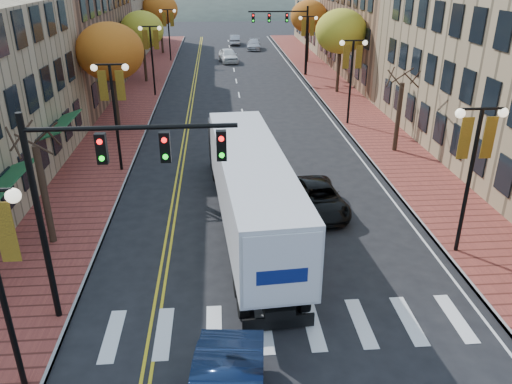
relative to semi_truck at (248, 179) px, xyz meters
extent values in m
plane|color=black|center=(0.76, -9.03, -2.26)|extent=(200.00, 200.00, 0.00)
cube|color=brown|center=(-8.24, 23.47, -2.19)|extent=(4.00, 85.00, 0.15)
cube|color=brown|center=(9.76, 23.47, -2.19)|extent=(4.00, 85.00, 0.15)
cube|color=brown|center=(-16.24, 26.97, 3.24)|extent=(12.00, 24.00, 11.00)
cube|color=#9E8966|center=(-16.24, 51.97, 2.49)|extent=(12.00, 26.00, 9.50)
cube|color=brown|center=(19.26, 32.97, 2.74)|extent=(15.00, 24.00, 10.00)
cube|color=#9E8966|center=(19.26, 54.97, 3.24)|extent=(15.00, 20.00, 11.00)
cylinder|color=#382619|center=(-8.24, -1.03, -0.01)|extent=(0.28, 0.28, 4.20)
cylinder|color=#382619|center=(-8.24, 14.97, 0.34)|extent=(0.28, 0.28, 4.90)
ellipsoid|color=#D26018|center=(-8.24, 14.97, 3.20)|extent=(4.48, 4.48, 3.81)
cylinder|color=#382619|center=(-8.24, 30.97, 0.16)|extent=(0.28, 0.28, 4.55)
ellipsoid|color=gold|center=(-8.24, 30.97, 2.81)|extent=(4.16, 4.16, 3.54)
cylinder|color=#382619|center=(-8.24, 48.97, 0.41)|extent=(0.28, 0.28, 5.04)
ellipsoid|color=#D26018|center=(-8.24, 48.97, 3.35)|extent=(4.61, 4.61, 3.92)
cylinder|color=#382619|center=(9.76, 8.97, -0.01)|extent=(0.28, 0.28, 4.20)
cylinder|color=#382619|center=(9.76, 24.97, 0.34)|extent=(0.28, 0.28, 4.90)
ellipsoid|color=gold|center=(9.76, 24.97, 3.20)|extent=(4.48, 4.48, 3.81)
cylinder|color=#382619|center=(9.76, 40.97, 0.27)|extent=(0.28, 0.28, 4.76)
ellipsoid|color=#D26018|center=(9.76, 40.97, 3.04)|extent=(4.35, 4.35, 3.70)
cylinder|color=black|center=(-6.74, -9.03, 0.74)|extent=(0.16, 0.16, 6.00)
sphere|color=#FFF2CC|center=(-5.94, -9.03, 3.59)|extent=(0.36, 0.36, 0.36)
cube|color=gold|center=(-6.29, -9.03, 2.64)|extent=(0.45, 0.03, 1.60)
cylinder|color=black|center=(-6.74, 6.97, 0.74)|extent=(0.16, 0.16, 6.00)
cylinder|color=black|center=(-6.74, 6.97, 3.74)|extent=(1.60, 0.10, 0.10)
sphere|color=#FFF2CC|center=(-7.54, 6.97, 3.59)|extent=(0.36, 0.36, 0.36)
sphere|color=#FFF2CC|center=(-5.94, 6.97, 3.59)|extent=(0.36, 0.36, 0.36)
cube|color=gold|center=(-7.19, 6.97, 2.64)|extent=(0.45, 0.03, 1.60)
cube|color=gold|center=(-6.29, 6.97, 2.64)|extent=(0.45, 0.03, 1.60)
cylinder|color=black|center=(-6.74, 24.97, 0.74)|extent=(0.16, 0.16, 6.00)
cylinder|color=black|center=(-6.74, 24.97, 3.74)|extent=(1.60, 0.10, 0.10)
sphere|color=#FFF2CC|center=(-7.54, 24.97, 3.59)|extent=(0.36, 0.36, 0.36)
sphere|color=#FFF2CC|center=(-5.94, 24.97, 3.59)|extent=(0.36, 0.36, 0.36)
cube|color=gold|center=(-7.19, 24.97, 2.64)|extent=(0.45, 0.03, 1.60)
cube|color=gold|center=(-6.29, 24.97, 2.64)|extent=(0.45, 0.03, 1.60)
cylinder|color=black|center=(-6.74, 42.97, 0.74)|extent=(0.16, 0.16, 6.00)
cylinder|color=black|center=(-6.74, 42.97, 3.74)|extent=(1.60, 0.10, 0.10)
sphere|color=#FFF2CC|center=(-7.54, 42.97, 3.59)|extent=(0.36, 0.36, 0.36)
sphere|color=#FFF2CC|center=(-5.94, 42.97, 3.59)|extent=(0.36, 0.36, 0.36)
cube|color=gold|center=(-7.19, 42.97, 2.64)|extent=(0.45, 0.03, 1.60)
cube|color=gold|center=(-6.29, 42.97, 2.64)|extent=(0.45, 0.03, 1.60)
cylinder|color=black|center=(8.26, -3.03, 0.74)|extent=(0.16, 0.16, 6.00)
cylinder|color=black|center=(8.26, -3.03, 3.74)|extent=(1.60, 0.10, 0.10)
sphere|color=#FFF2CC|center=(7.46, -3.03, 3.59)|extent=(0.36, 0.36, 0.36)
sphere|color=#FFF2CC|center=(9.06, -3.03, 3.59)|extent=(0.36, 0.36, 0.36)
cube|color=gold|center=(7.81, -3.03, 2.64)|extent=(0.45, 0.03, 1.60)
cube|color=gold|center=(8.71, -3.03, 2.64)|extent=(0.45, 0.03, 1.60)
cylinder|color=black|center=(8.26, 14.97, 0.74)|extent=(0.16, 0.16, 6.00)
cylinder|color=black|center=(8.26, 14.97, 3.74)|extent=(1.60, 0.10, 0.10)
sphere|color=#FFF2CC|center=(7.46, 14.97, 3.59)|extent=(0.36, 0.36, 0.36)
sphere|color=#FFF2CC|center=(9.06, 14.97, 3.59)|extent=(0.36, 0.36, 0.36)
cube|color=gold|center=(7.81, 14.97, 2.64)|extent=(0.45, 0.03, 1.60)
cube|color=gold|center=(8.71, 14.97, 2.64)|extent=(0.45, 0.03, 1.60)
cylinder|color=black|center=(8.26, 32.97, 0.74)|extent=(0.16, 0.16, 6.00)
cylinder|color=black|center=(8.26, 32.97, 3.74)|extent=(1.60, 0.10, 0.10)
sphere|color=#FFF2CC|center=(7.46, 32.97, 3.59)|extent=(0.36, 0.36, 0.36)
sphere|color=#FFF2CC|center=(9.06, 32.97, 3.59)|extent=(0.36, 0.36, 0.36)
cube|color=gold|center=(7.81, 32.97, 2.64)|extent=(0.45, 0.03, 1.60)
cube|color=gold|center=(8.71, 32.97, 2.64)|extent=(0.45, 0.03, 1.60)
cylinder|color=black|center=(-6.64, -6.03, 1.24)|extent=(0.20, 0.20, 7.00)
cylinder|color=black|center=(-3.64, -6.03, 4.24)|extent=(6.00, 0.14, 0.14)
cube|color=black|center=(-4.54, -6.03, 3.64)|extent=(0.30, 0.25, 0.90)
sphere|color=#FF0C0C|center=(-4.54, -6.17, 3.89)|extent=(0.16, 0.16, 0.16)
cube|color=black|center=(-2.74, -6.03, 3.64)|extent=(0.30, 0.25, 0.90)
sphere|color=#FF0C0C|center=(-2.74, -6.17, 3.89)|extent=(0.16, 0.16, 0.16)
cube|color=black|center=(-1.12, -6.03, 3.64)|extent=(0.30, 0.25, 0.90)
sphere|color=#FF0C0C|center=(-1.12, -6.17, 3.89)|extent=(0.16, 0.16, 0.16)
cylinder|color=black|center=(8.16, 32.97, 1.24)|extent=(0.20, 0.20, 7.00)
cylinder|color=black|center=(5.16, 32.97, 4.24)|extent=(6.00, 0.14, 0.14)
cube|color=black|center=(6.06, 32.97, 3.64)|extent=(0.30, 0.25, 0.90)
sphere|color=#FF0C0C|center=(6.06, 32.83, 3.89)|extent=(0.16, 0.16, 0.16)
cube|color=black|center=(4.26, 32.97, 3.64)|extent=(0.30, 0.25, 0.90)
sphere|color=#FF0C0C|center=(4.26, 32.83, 3.89)|extent=(0.16, 0.16, 0.16)
cube|color=black|center=(2.64, 32.97, 3.64)|extent=(0.30, 0.25, 0.90)
sphere|color=#FF0C0C|center=(2.64, 32.83, 3.89)|extent=(0.16, 0.16, 0.16)
cube|color=black|center=(0.09, -1.24, -1.44)|extent=(1.86, 12.61, 0.34)
cube|color=silver|center=(0.09, -1.24, 0.25)|extent=(3.41, 12.72, 2.71)
cube|color=black|center=(-0.46, 6.48, -0.67)|extent=(2.62, 3.07, 2.42)
cylinder|color=black|center=(-0.57, -6.33, -1.78)|extent=(0.41, 0.99, 0.97)
cylinder|color=black|center=(1.46, -6.18, -1.78)|extent=(0.41, 0.99, 0.97)
cylinder|color=black|center=(-0.65, -5.17, -1.78)|extent=(0.41, 0.99, 0.97)
cylinder|color=black|center=(1.38, -5.02, -1.78)|extent=(0.41, 0.99, 0.97)
cylinder|color=black|center=(-1.39, 5.25, -1.78)|extent=(0.41, 0.99, 0.97)
cylinder|color=black|center=(0.63, 5.40, -1.78)|extent=(0.41, 0.99, 0.97)
cylinder|color=black|center=(-1.55, 7.38, -1.78)|extent=(0.41, 0.99, 0.97)
cylinder|color=black|center=(0.48, 7.52, -1.78)|extent=(0.41, 0.99, 0.97)
imported|color=black|center=(3.43, 1.25, -1.61)|extent=(2.51, 4.82, 1.30)
imported|color=white|center=(0.26, 42.08, -1.46)|extent=(2.54, 4.94, 1.61)
imported|color=#B5B5BD|center=(4.12, 51.92, -1.59)|extent=(2.31, 4.79, 1.35)
imported|color=#9F9FA7|center=(1.68, 56.87, -1.56)|extent=(1.72, 4.34, 1.41)
camera|label=1|loc=(-1.18, -19.80, 8.39)|focal=35.00mm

